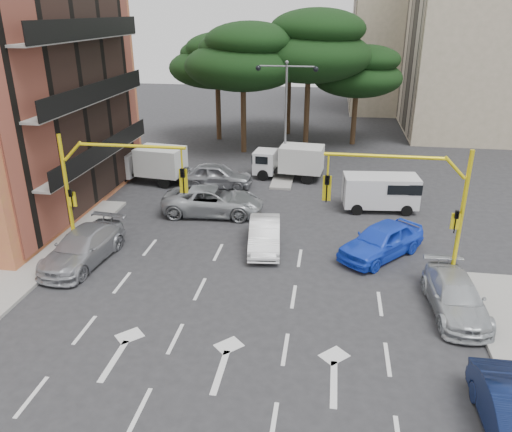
% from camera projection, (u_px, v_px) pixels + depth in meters
% --- Properties ---
extents(ground, '(120.00, 120.00, 0.00)m').
position_uv_depth(ground, '(246.00, 293.00, 20.96)').
color(ground, '#28282B').
rests_on(ground, ground).
extents(median_strip, '(1.40, 6.00, 0.15)m').
position_uv_depth(median_strip, '(284.00, 175.00, 35.53)').
color(median_strip, gray).
rests_on(median_strip, ground).
extents(apartment_beige_far, '(16.20, 12.15, 16.70)m').
position_uv_depth(apartment_beige_far, '(426.00, 34.00, 56.06)').
color(apartment_beige_far, tan).
rests_on(apartment_beige_far, ground).
extents(pine_left_near, '(9.15, 9.15, 10.23)m').
position_uv_depth(pine_left_near, '(244.00, 56.00, 38.62)').
color(pine_left_near, '#382616').
rests_on(pine_left_near, ground).
extents(pine_center, '(9.98, 9.98, 11.16)m').
position_uv_depth(pine_center, '(310.00, 46.00, 39.47)').
color(pine_center, '#382616').
rests_on(pine_center, ground).
extents(pine_left_far, '(8.32, 8.32, 9.30)m').
position_uv_depth(pine_left_far, '(218.00, 60.00, 42.95)').
color(pine_left_far, '#382616').
rests_on(pine_left_far, ground).
extents(pine_right, '(7.49, 7.49, 8.37)m').
position_uv_depth(pine_right, '(358.00, 71.00, 41.53)').
color(pine_right, '#382616').
rests_on(pine_right, ground).
extents(pine_back, '(9.15, 9.15, 10.23)m').
position_uv_depth(pine_back, '(290.00, 50.00, 44.58)').
color(pine_back, '#382616').
rests_on(pine_back, ground).
extents(signal_mast_right, '(5.79, 0.37, 6.00)m').
position_uv_depth(signal_mast_right, '(418.00, 199.00, 20.33)').
color(signal_mast_right, yellow).
rests_on(signal_mast_right, ground).
extents(signal_mast_left, '(5.79, 0.37, 6.00)m').
position_uv_depth(signal_mast_left, '(103.00, 182.00, 22.24)').
color(signal_mast_left, yellow).
rests_on(signal_mast_left, ground).
extents(street_lamp_center, '(4.16, 0.36, 7.77)m').
position_uv_depth(street_lamp_center, '(286.00, 99.00, 33.47)').
color(street_lamp_center, slate).
rests_on(street_lamp_center, median_strip).
extents(car_white_hatch, '(1.98, 4.43, 1.41)m').
position_uv_depth(car_white_hatch, '(264.00, 235.00, 24.63)').
color(car_white_hatch, white).
rests_on(car_white_hatch, ground).
extents(car_blue_compact, '(4.65, 4.93, 1.65)m').
position_uv_depth(car_blue_compact, '(382.00, 240.00, 23.78)').
color(car_blue_compact, blue).
rests_on(car_blue_compact, ground).
extents(car_silver_wagon, '(2.66, 5.46, 1.53)m').
position_uv_depth(car_silver_wagon, '(83.00, 247.00, 23.23)').
color(car_silver_wagon, '#9A9BA1').
rests_on(car_silver_wagon, ground).
extents(car_silver_cross_a, '(5.91, 2.98, 1.60)m').
position_uv_depth(car_silver_cross_a, '(213.00, 201.00, 28.73)').
color(car_silver_cross_a, '#A1A5A9').
rests_on(car_silver_cross_a, ground).
extents(car_silver_cross_b, '(4.79, 2.03, 1.62)m').
position_uv_depth(car_silver_cross_b, '(217.00, 175.00, 33.10)').
color(car_silver_cross_b, gray).
rests_on(car_silver_cross_b, ground).
extents(car_silver_parked, '(2.20, 4.83, 1.37)m').
position_uv_depth(car_silver_parked, '(456.00, 296.00, 19.41)').
color(car_silver_parked, '#AFB4B8').
rests_on(car_silver_parked, ground).
extents(van_white, '(4.43, 2.34, 2.13)m').
position_uv_depth(van_white, '(380.00, 193.00, 29.24)').
color(van_white, silver).
rests_on(van_white, ground).
extents(box_truck_a, '(5.27, 2.75, 2.48)m').
position_uv_depth(box_truck_a, '(149.00, 165.00, 33.88)').
color(box_truck_a, silver).
rests_on(box_truck_a, ground).
extents(box_truck_b, '(5.00, 2.47, 2.38)m').
position_uv_depth(box_truck_b, '(289.00, 162.00, 34.59)').
color(box_truck_b, white).
rests_on(box_truck_b, ground).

